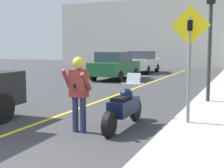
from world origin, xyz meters
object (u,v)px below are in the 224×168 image
(parked_car_white, at_px, (142,62))
(crossing_sign, at_px, (189,53))
(parked_car_green, at_px, (115,65))
(motorcycle, at_px, (124,107))
(person_biker, at_px, (79,86))
(traffic_light, at_px, (211,18))

(parked_car_white, bearing_deg, crossing_sign, -68.64)
(parked_car_green, xyz_separation_m, parked_car_white, (-0.03, 5.54, 0.00))
(motorcycle, relative_size, parked_car_green, 0.55)
(person_biker, distance_m, parked_car_green, 12.12)
(parked_car_white, bearing_deg, traffic_light, -63.33)
(traffic_light, xyz_separation_m, parked_car_white, (-6.26, 12.47, -2.02))
(motorcycle, xyz_separation_m, traffic_light, (1.53, 3.75, 2.39))
(parked_car_green, height_order, parked_car_white, same)
(parked_car_white, bearing_deg, parked_car_green, -89.68)
(motorcycle, height_order, crossing_sign, crossing_sign)
(crossing_sign, bearing_deg, traffic_light, 88.29)
(crossing_sign, distance_m, parked_car_green, 11.96)
(crossing_sign, xyz_separation_m, parked_car_white, (-6.16, 15.76, -0.93))
(motorcycle, distance_m, crossing_sign, 1.99)
(motorcycle, distance_m, parked_car_white, 16.90)
(traffic_light, height_order, parked_car_green, traffic_light)
(person_biker, xyz_separation_m, parked_car_green, (-3.91, 11.47, -0.19))
(person_biker, xyz_separation_m, traffic_light, (2.32, 4.54, 1.83))
(crossing_sign, bearing_deg, parked_car_white, 111.36)
(motorcycle, distance_m, parked_car_green, 11.67)
(person_biker, distance_m, parked_car_white, 17.46)
(person_biker, bearing_deg, crossing_sign, 29.28)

